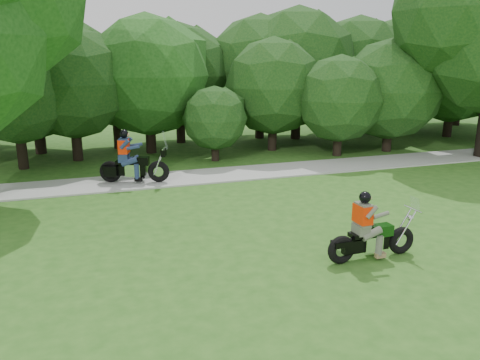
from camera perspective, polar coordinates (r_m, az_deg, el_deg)
ground at (r=11.96m, az=17.18°, el=-7.80°), size 100.00×100.00×0.00m
walkway at (r=18.68m, az=3.02°, el=1.06°), size 60.00×2.20×0.06m
tree_line at (r=25.10m, az=2.99°, el=12.84°), size 39.59×12.58×7.59m
chopper_motorcycle at (r=10.95m, az=15.39°, el=-6.42°), size 2.26×0.60×1.62m
touring_motorcycle at (r=17.24m, az=-13.31°, el=2.00°), size 2.46×1.30×1.92m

